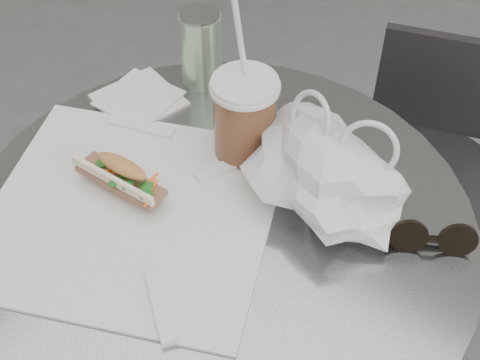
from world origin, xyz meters
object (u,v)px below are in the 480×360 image
Objects in this scene: cafe_table at (221,319)px; iced_coffee at (245,116)px; chair_far at (413,203)px; drink_can at (201,48)px; sunglasses at (432,239)px; banh_mi at (122,178)px.

cafe_table is 0.38m from iced_coffee.
drink_can is at bearing 26.54° from chair_far.
drink_can reaches higher than sunglasses.
sunglasses is at bearing 1.96° from iced_coffee.
drink_can is (-0.50, 0.08, 0.05)m from sunglasses.
cafe_table is 0.47m from drink_can.
iced_coffee reaches higher than drink_can.
drink_can reaches higher than cafe_table.
chair_far is at bearing 78.92° from sunglasses.
chair_far is 2.24× the size of iced_coffee.
sunglasses reaches higher than cafe_table.
drink_can is at bearing 134.79° from cafe_table.
banh_mi is at bearing 172.60° from sunglasses.
iced_coffee reaches higher than chair_far.
sunglasses is 0.51m from drink_can.
drink_can is at bearing 137.52° from sunglasses.
banh_mi reaches higher than sunglasses.
iced_coffee is at bearing 60.26° from banh_mi.
drink_can is (-0.17, 0.10, -0.01)m from iced_coffee.
sunglasses reaches higher than chair_far.
drink_can is (-0.32, -0.36, 0.50)m from chair_far.
iced_coffee is 2.24× the size of drink_can.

